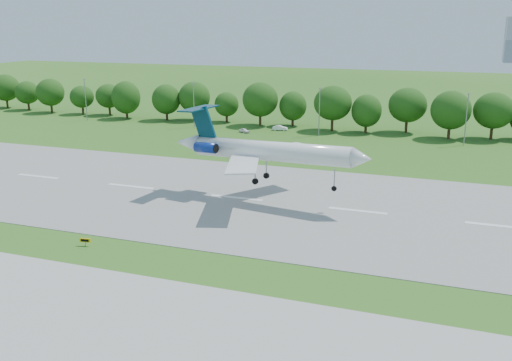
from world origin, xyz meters
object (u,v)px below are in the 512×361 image
object	(u,v)px
airliner	(261,150)
service_vehicle_a	(280,128)
taxi_sign_left	(85,240)
service_vehicle_b	(244,131)

from	to	relation	value
airliner	service_vehicle_a	bearing A→B (deg)	112.66
taxi_sign_left	service_vehicle_b	bearing A→B (deg)	86.97
taxi_sign_left	service_vehicle_b	xyz separation A→B (m)	(-8.69, 80.61, -0.22)
taxi_sign_left	service_vehicle_a	distance (m)	86.91
taxi_sign_left	service_vehicle_a	bearing A→B (deg)	81.36
airliner	service_vehicle_b	distance (m)	59.85
airliner	service_vehicle_b	bearing A→B (deg)	121.58
service_vehicle_a	service_vehicle_b	size ratio (longest dim) A/B	1.23
taxi_sign_left	service_vehicle_a	size ratio (longest dim) A/B	0.37
service_vehicle_a	taxi_sign_left	bearing A→B (deg)	171.77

